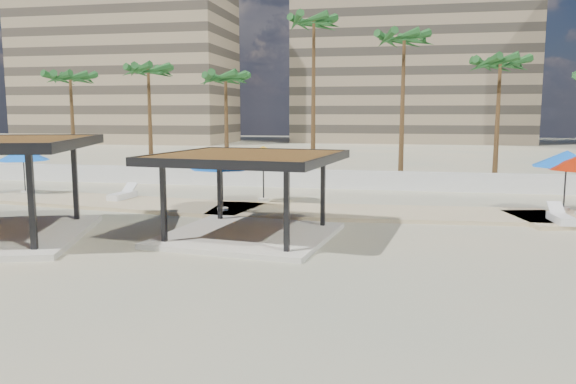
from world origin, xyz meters
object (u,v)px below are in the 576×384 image
(umbrella_a, at_px, (23,155))
(pavilion_central, at_px, (249,188))
(lounger_a, at_px, (123,195))
(lounger_c, at_px, (561,218))

(umbrella_a, bearing_deg, pavilion_central, -27.22)
(pavilion_central, xyz_separation_m, lounger_a, (-9.13, 7.20, -1.59))
(umbrella_a, distance_m, lounger_a, 7.06)
(lounger_a, height_order, lounger_c, lounger_a)
(umbrella_a, relative_size, lounger_c, 1.43)
(pavilion_central, relative_size, umbrella_a, 2.45)
(pavilion_central, distance_m, lounger_a, 11.74)
(lounger_a, bearing_deg, lounger_c, -90.54)
(umbrella_a, height_order, lounger_c, umbrella_a)
(lounger_a, bearing_deg, umbrella_a, 87.88)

